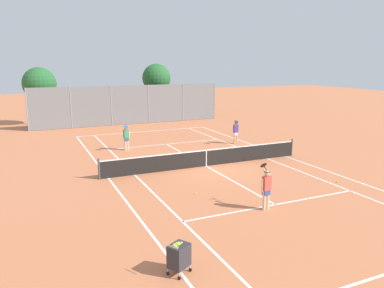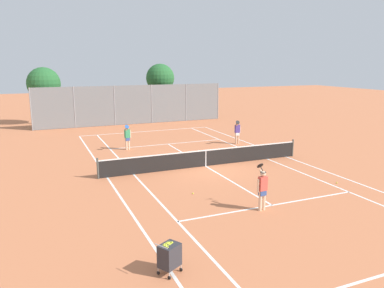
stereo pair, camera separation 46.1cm
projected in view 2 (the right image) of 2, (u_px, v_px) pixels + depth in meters
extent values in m
plane|color=#C67047|center=(206.00, 166.00, 21.02)|extent=(120.00, 120.00, 0.00)
cube|color=white|center=(146.00, 131.00, 31.73)|extent=(11.00, 0.10, 0.01)
cube|color=white|center=(107.00, 178.00, 18.93)|extent=(0.10, 23.80, 0.01)
cube|color=white|center=(286.00, 157.00, 23.12)|extent=(0.10, 23.80, 0.01)
cube|color=white|center=(134.00, 175.00, 19.45)|extent=(0.10, 23.80, 0.01)
cube|color=white|center=(268.00, 159.00, 22.60)|extent=(0.10, 23.80, 0.01)
cube|color=white|center=(272.00, 205.00, 15.27)|extent=(8.26, 0.10, 0.01)
cube|color=white|center=(168.00, 144.00, 26.78)|extent=(8.26, 0.10, 0.01)
cube|color=white|center=(206.00, 166.00, 21.02)|extent=(0.10, 12.80, 0.01)
cylinder|color=#474C47|center=(98.00, 169.00, 18.64)|extent=(0.10, 0.10, 1.07)
cylinder|color=#474C47|center=(293.00, 148.00, 23.18)|extent=(0.10, 0.10, 1.07)
cube|color=black|center=(206.00, 158.00, 20.93)|extent=(11.90, 0.02, 0.89)
cube|color=white|center=(206.00, 150.00, 20.83)|extent=(11.90, 0.03, 0.06)
cube|color=white|center=(206.00, 159.00, 20.93)|extent=(0.05, 0.03, 0.89)
cube|color=#2D2D33|center=(170.00, 255.00, 10.24)|extent=(0.71, 0.66, 0.64)
cylinder|color=#B7B7BC|center=(170.00, 262.00, 10.63)|extent=(0.02, 0.02, 0.16)
cylinder|color=black|center=(170.00, 265.00, 10.66)|extent=(0.08, 0.10, 0.10)
cylinder|color=#B7B7BC|center=(181.00, 266.00, 10.40)|extent=(0.02, 0.02, 0.16)
cylinder|color=black|center=(181.00, 270.00, 10.42)|extent=(0.08, 0.10, 0.10)
cylinder|color=#B7B7BC|center=(158.00, 269.00, 10.24)|extent=(0.02, 0.02, 0.16)
cylinder|color=black|center=(158.00, 273.00, 10.26)|extent=(0.08, 0.10, 0.10)
cylinder|color=#B7B7BC|center=(169.00, 274.00, 10.01)|extent=(0.02, 0.02, 0.16)
cylinder|color=black|center=(169.00, 278.00, 10.03)|extent=(0.08, 0.10, 0.10)
cylinder|color=#B7B7BC|center=(161.00, 246.00, 9.89)|extent=(0.24, 0.39, 0.02)
sphere|color=#D1DB33|center=(163.00, 246.00, 10.16)|extent=(0.07, 0.07, 0.07)
sphere|color=#D1DB33|center=(164.00, 245.00, 10.20)|extent=(0.07, 0.07, 0.07)
sphere|color=#D1DB33|center=(166.00, 244.00, 10.25)|extent=(0.07, 0.07, 0.07)
sphere|color=#D1DB33|center=(167.00, 243.00, 10.30)|extent=(0.07, 0.07, 0.07)
sphere|color=#D1DB33|center=(169.00, 242.00, 10.37)|extent=(0.07, 0.07, 0.07)
sphere|color=#D1DB33|center=(164.00, 246.00, 10.10)|extent=(0.07, 0.07, 0.07)
sphere|color=#D1DB33|center=(166.00, 245.00, 10.17)|extent=(0.07, 0.07, 0.07)
sphere|color=#D1DB33|center=(168.00, 244.00, 10.21)|extent=(0.07, 0.07, 0.07)
sphere|color=#D1DB33|center=(169.00, 243.00, 10.26)|extent=(0.07, 0.07, 0.07)
sphere|color=#D1DB33|center=(171.00, 243.00, 10.31)|extent=(0.07, 0.07, 0.07)
sphere|color=#D1DB33|center=(166.00, 246.00, 10.07)|extent=(0.07, 0.07, 0.07)
sphere|color=#D1DB33|center=(168.00, 247.00, 10.12)|extent=(0.07, 0.07, 0.07)
sphere|color=#D1DB33|center=(170.00, 245.00, 10.18)|extent=(0.07, 0.07, 0.07)
sphere|color=#D1DB33|center=(171.00, 244.00, 10.22)|extent=(0.07, 0.07, 0.07)
sphere|color=#D1DB33|center=(172.00, 243.00, 10.27)|extent=(0.07, 0.07, 0.07)
sphere|color=#D1DB33|center=(168.00, 248.00, 10.04)|extent=(0.07, 0.07, 0.07)
cylinder|color=beige|center=(260.00, 201.00, 14.64)|extent=(0.13, 0.13, 0.82)
cylinder|color=beige|center=(264.00, 200.00, 14.73)|extent=(0.13, 0.13, 0.82)
cube|color=#334C8C|center=(262.00, 192.00, 14.61)|extent=(0.30, 0.21, 0.24)
cube|color=#D84C3F|center=(263.00, 184.00, 14.54)|extent=(0.36, 0.23, 0.56)
sphere|color=beige|center=(263.00, 174.00, 14.45)|extent=(0.22, 0.22, 0.22)
cylinder|color=black|center=(263.00, 172.00, 14.44)|extent=(0.23, 0.23, 0.02)
cylinder|color=beige|center=(258.00, 186.00, 14.45)|extent=(0.08, 0.08, 0.52)
cylinder|color=beige|center=(263.00, 175.00, 14.66)|extent=(0.13, 0.46, 0.35)
cylinder|color=black|center=(262.00, 169.00, 14.91)|extent=(0.06, 0.25, 0.22)
cylinder|color=black|center=(260.00, 166.00, 14.99)|extent=(0.30, 0.22, 0.23)
cylinder|color=beige|center=(129.00, 144.00, 25.00)|extent=(0.13, 0.13, 0.82)
cylinder|color=beige|center=(126.00, 144.00, 24.90)|extent=(0.13, 0.13, 0.82)
cube|color=#334C8C|center=(127.00, 139.00, 24.88)|extent=(0.31, 0.24, 0.24)
cube|color=#338C59|center=(127.00, 134.00, 24.80)|extent=(0.38, 0.27, 0.56)
sphere|color=beige|center=(127.00, 128.00, 24.72)|extent=(0.22, 0.22, 0.22)
cylinder|color=black|center=(127.00, 127.00, 24.71)|extent=(0.23, 0.23, 0.02)
cylinder|color=beige|center=(130.00, 134.00, 24.94)|extent=(0.08, 0.08, 0.52)
cylinder|color=beige|center=(126.00, 130.00, 24.56)|extent=(0.18, 0.46, 0.35)
cylinder|color=#1E4C99|center=(126.00, 128.00, 24.24)|extent=(0.09, 0.25, 0.22)
cylinder|color=#1E4C99|center=(127.00, 127.00, 24.13)|extent=(0.32, 0.26, 0.23)
cylinder|color=#D8A884|center=(238.00, 138.00, 26.79)|extent=(0.13, 0.13, 0.82)
cylinder|color=#D8A884|center=(236.00, 138.00, 26.73)|extent=(0.13, 0.13, 0.82)
cube|color=white|center=(237.00, 134.00, 26.69)|extent=(0.29, 0.19, 0.24)
cube|color=#4C388C|center=(237.00, 129.00, 26.62)|extent=(0.35, 0.21, 0.56)
sphere|color=#D8A884|center=(237.00, 123.00, 26.53)|extent=(0.22, 0.22, 0.22)
cylinder|color=black|center=(238.00, 122.00, 26.52)|extent=(0.23, 0.23, 0.02)
cylinder|color=#D8A884|center=(240.00, 129.00, 26.70)|extent=(0.08, 0.08, 0.52)
cylinder|color=#D8A884|center=(237.00, 125.00, 26.38)|extent=(0.10, 0.46, 0.35)
cylinder|color=black|center=(237.00, 124.00, 26.06)|extent=(0.04, 0.25, 0.22)
cylinder|color=black|center=(238.00, 122.00, 25.93)|extent=(0.29, 0.21, 0.23)
sphere|color=#D1DB33|center=(337.00, 183.00, 18.03)|extent=(0.07, 0.07, 0.07)
sphere|color=#D1DB33|center=(189.00, 156.00, 23.26)|extent=(0.07, 0.07, 0.07)
sphere|color=#D1DB33|center=(193.00, 193.00, 16.56)|extent=(0.07, 0.07, 0.07)
cylinder|color=gray|center=(31.00, 109.00, 31.71)|extent=(0.08, 0.08, 3.67)
cylinder|color=gray|center=(74.00, 107.00, 33.07)|extent=(0.08, 0.08, 3.67)
cylinder|color=gray|center=(115.00, 106.00, 34.42)|extent=(0.08, 0.08, 3.67)
cylinder|color=gray|center=(152.00, 104.00, 35.78)|extent=(0.08, 0.08, 3.67)
cylinder|color=gray|center=(186.00, 102.00, 37.14)|extent=(0.08, 0.08, 3.67)
cylinder|color=gray|center=(218.00, 101.00, 38.49)|extent=(0.08, 0.08, 3.67)
cube|color=slate|center=(133.00, 105.00, 35.10)|extent=(17.78, 0.02, 3.63)
cylinder|color=brown|center=(46.00, 110.00, 34.99)|extent=(0.23, 0.23, 2.76)
sphere|color=#26602D|center=(44.00, 84.00, 34.47)|extent=(3.01, 3.01, 3.01)
sphere|color=#26602D|center=(43.00, 88.00, 34.36)|extent=(2.14, 2.14, 2.14)
cylinder|color=brown|center=(161.00, 103.00, 39.57)|extent=(0.29, 0.29, 3.11)
sphere|color=#26602D|center=(160.00, 78.00, 39.02)|extent=(2.95, 2.95, 2.95)
sphere|color=#26602D|center=(158.00, 82.00, 39.03)|extent=(1.86, 1.86, 1.86)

